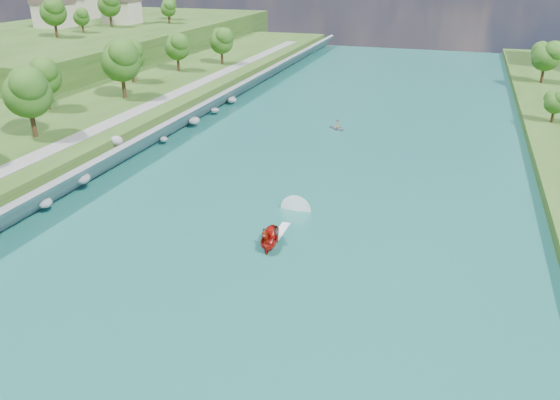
% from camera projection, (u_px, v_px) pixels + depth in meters
% --- Properties ---
extents(ground, '(260.00, 260.00, 0.00)m').
position_uv_depth(ground, '(245.00, 270.00, 50.04)').
color(ground, '#2D5119').
rests_on(ground, ground).
extents(river_water, '(55.00, 240.00, 0.10)m').
position_uv_depth(river_water, '(304.00, 189.00, 67.38)').
color(river_water, '#185C54').
rests_on(river_water, ground).
extents(ridge_west, '(60.00, 120.00, 9.00)m').
position_uv_depth(ridge_west, '(97.00, 42.00, 154.34)').
color(ridge_west, '#2D5119').
rests_on(ridge_west, ground).
extents(riprap_bank, '(4.14, 236.00, 4.06)m').
position_uv_depth(riprap_bank, '(120.00, 155.00, 73.79)').
color(riprap_bank, slate).
rests_on(riprap_bank, ground).
extents(riverside_path, '(3.00, 200.00, 0.10)m').
position_uv_depth(riverside_path, '(79.00, 137.00, 75.28)').
color(riverside_path, gray).
rests_on(riverside_path, berm_west).
extents(ridge_houses, '(29.50, 29.50, 8.40)m').
position_uv_depth(ridge_houses, '(85.00, 7.00, 156.87)').
color(ridge_houses, beige).
rests_on(ridge_houses, ridge_west).
extents(trees_ridge, '(16.31, 50.95, 10.84)m').
position_uv_depth(trees_ridge, '(107.00, 10.00, 142.96)').
color(trees_ridge, '#185015').
rests_on(trees_ridge, ridge_west).
extents(motorboat, '(3.60, 19.00, 2.08)m').
position_uv_depth(motorboat, '(274.00, 234.00, 54.84)').
color(motorboat, '#A8150D').
rests_on(motorboat, river_water).
extents(raft, '(3.60, 3.40, 1.62)m').
position_uv_depth(raft, '(337.00, 127.00, 90.66)').
color(raft, gray).
rests_on(raft, river_water).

